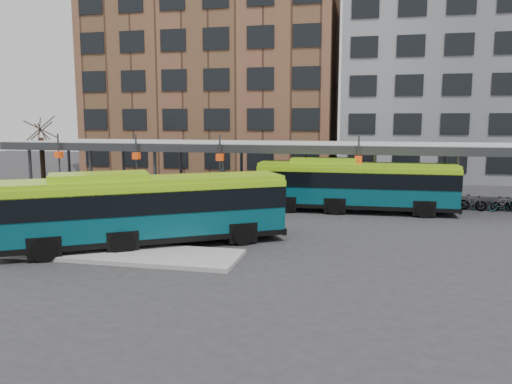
# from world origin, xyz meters

# --- Properties ---
(ground) EXTENTS (120.00, 120.00, 0.00)m
(ground) POSITION_xyz_m (0.00, 0.00, 0.00)
(ground) COLOR #28282B
(ground) RESTS_ON ground
(boarding_island) EXTENTS (14.00, 3.00, 0.18)m
(boarding_island) POSITION_xyz_m (-5.50, -3.00, 0.09)
(boarding_island) COLOR gray
(boarding_island) RESTS_ON ground
(canopy) EXTENTS (40.00, 6.53, 4.80)m
(canopy) POSITION_xyz_m (-0.06, 12.87, 3.91)
(canopy) COLOR #999B9E
(canopy) RESTS_ON ground
(tree) EXTENTS (1.64, 1.64, 5.60)m
(tree) POSITION_xyz_m (-18.00, 12.00, 2.43)
(tree) COLOR black
(tree) RESTS_ON ground
(building_brick) EXTENTS (26.00, 14.00, 22.00)m
(building_brick) POSITION_xyz_m (-10.00, 32.00, 11.00)
(building_brick) COLOR brown
(building_brick) RESTS_ON ground
(building_grey) EXTENTS (24.00, 14.00, 20.00)m
(building_grey) POSITION_xyz_m (16.00, 32.00, 10.00)
(building_grey) COLOR slate
(building_grey) RESTS_ON ground
(bus_front) EXTENTS (12.06, 8.81, 3.45)m
(bus_front) POSITION_xyz_m (-3.22, -1.25, 1.80)
(bus_front) COLOR #063F4A
(bus_front) RESTS_ON ground
(bus_rear) EXTENTS (12.23, 2.98, 3.36)m
(bus_rear) POSITION_xyz_m (5.82, 9.62, 1.75)
(bus_rear) COLOR #063F4A
(bus_rear) RESTS_ON ground
(pedestrian) EXTENTS (0.52, 0.69, 1.69)m
(pedestrian) POSITION_xyz_m (-5.99, -3.26, 1.04)
(pedestrian) COLOR black
(pedestrian) RESTS_ON boarding_island
(bike_rack) EXTENTS (6.90, 1.56, 1.04)m
(bike_rack) POSITION_xyz_m (13.67, 11.98, 0.46)
(bike_rack) COLOR slate
(bike_rack) RESTS_ON ground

